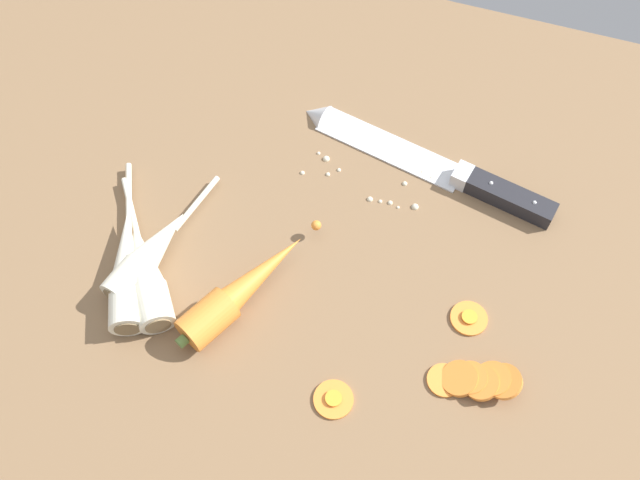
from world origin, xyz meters
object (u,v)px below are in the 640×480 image
object	(u,v)px
parsnip_front	(146,273)
parsnip_mid_left	(150,254)
chefs_knife	(419,159)
carrot_slice_stack	(475,380)
parsnip_mid_right	(127,269)
carrot_slice_stray_near	(469,318)
carrot_slice_stray_mid	(333,399)
whole_carrot	(241,290)

from	to	relation	value
parsnip_front	parsnip_mid_left	xyz separation A→B (cm)	(-0.60, 2.29, 0.00)
chefs_knife	carrot_slice_stack	distance (cm)	29.43
chefs_knife	parsnip_front	distance (cm)	36.60
parsnip_mid_left	parsnip_mid_right	distance (cm)	2.97
carrot_slice_stack	carrot_slice_stray_near	world-z (taller)	carrot_slice_stack
parsnip_mid_right	carrot_slice_stray_mid	size ratio (longest dim) A/B	5.06
carrot_slice_stack	carrot_slice_stray_mid	bearing A→B (deg)	-153.94
parsnip_mid_left	carrot_slice_stack	distance (cm)	38.66
parsnip_front	carrot_slice_stray_mid	distance (cm)	25.39
parsnip_front	carrot_slice_stray_near	size ratio (longest dim) A/B	4.34
carrot_slice_stray_mid	carrot_slice_stack	bearing A→B (deg)	26.06
parsnip_front	parsnip_mid_right	xyz separation A→B (cm)	(-2.19, -0.22, -0.00)
carrot_slice_stack	carrot_slice_stray_mid	distance (cm)	15.01
carrot_slice_stray_near	carrot_slice_stack	bearing A→B (deg)	-73.34
chefs_knife	parsnip_mid_left	world-z (taller)	parsnip_mid_left
parsnip_mid_left	carrot_slice_stack	size ratio (longest dim) A/B	2.05
parsnip_mid_right	chefs_knife	bearing A→B (deg)	44.62
chefs_knife	carrot_slice_stack	world-z (taller)	carrot_slice_stack
carrot_slice_stack	parsnip_front	bearing A→B (deg)	-179.66
parsnip_front	parsnip_mid_right	bearing A→B (deg)	-174.31
parsnip_mid_left	carrot_slice_stray_near	world-z (taller)	parsnip_mid_left
chefs_knife	parsnip_mid_right	bearing A→B (deg)	-135.38
carrot_slice_stack	whole_carrot	bearing A→B (deg)	177.49
whole_carrot	carrot_slice_stack	size ratio (longest dim) A/B	2.05
parsnip_mid_right	carrot_slice_stray_near	distance (cm)	38.84
whole_carrot	parsnip_front	distance (cm)	11.17
carrot_slice_stack	carrot_slice_stray_near	xyz separation A→B (cm)	(-2.12, 7.08, -0.60)
whole_carrot	parsnip_mid_left	size ratio (longest dim) A/B	1.00
parsnip_mid_left	carrot_slice_stray_near	xyz separation A→B (cm)	(36.48, 5.01, -1.62)
chefs_knife	carrot_slice_stray_mid	world-z (taller)	chefs_knife
whole_carrot	parsnip_mid_left	world-z (taller)	whole_carrot
whole_carrot	carrot_slice_stray_mid	xyz separation A→B (cm)	(13.44, -7.77, -1.74)
whole_carrot	carrot_slice_stray_near	world-z (taller)	whole_carrot
carrot_slice_stack	chefs_knife	bearing A→B (deg)	116.10
parsnip_front	carrot_slice_stray_near	xyz separation A→B (cm)	(35.88, 7.30, -1.62)
carrot_slice_stack	carrot_slice_stray_mid	xyz separation A→B (cm)	(-13.47, -6.59, -0.60)
parsnip_mid_right	carrot_slice_stack	distance (cm)	40.20
whole_carrot	parsnip_front	xyz separation A→B (cm)	(-11.08, -1.41, -0.12)
parsnip_mid_left	carrot_slice_stray_mid	distance (cm)	26.62
parsnip_front	whole_carrot	bearing A→B (deg)	7.24
whole_carrot	parsnip_mid_right	bearing A→B (deg)	-173.02
whole_carrot	carrot_slice_stack	distance (cm)	26.97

